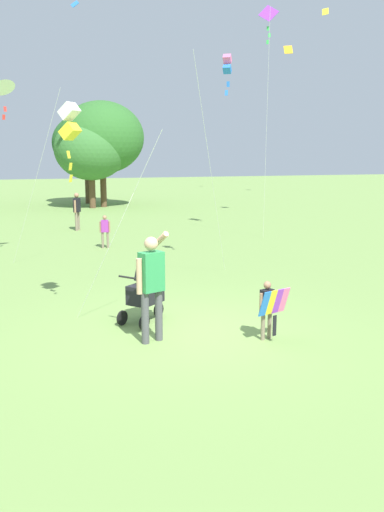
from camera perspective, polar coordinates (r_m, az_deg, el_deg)
The scene contains 11 objects.
ground_plane at distance 10.04m, azimuth -0.83°, elevation -7.86°, with size 120.00×120.00×0.00m, color #75994C.
child_with_butterfly_kite at distance 9.56m, azimuth 7.88°, elevation -5.03°, with size 0.61×0.44×1.03m.
person_adult_flyer at distance 9.28m, azimuth -4.23°, elevation -2.42°, with size 0.59×0.68×1.90m.
stroller at distance 10.48m, azimuth -4.78°, elevation -3.63°, with size 1.02×0.92×1.03m.
kite_adult_black at distance 10.66m, azimuth -12.49°, elevation 13.30°, with size 1.55×1.90×4.10m.
kite_orange_delta at distance 16.72m, azimuth -18.91°, elevation 16.00°, with size 1.82×2.49×5.17m.
kite_green_novelty at distance 14.96m, azimuth 3.61°, elevation 18.83°, with size 1.86×2.60×5.67m.
kite_blue_high at distance 21.31m, azimuth 7.89°, elevation 22.28°, with size 0.94×1.79×8.36m.
distant_kites_cluster at distance 33.67m, azimuth 5.59°, elevation 24.85°, with size 29.51×12.49×9.95m.
person_red_shirt at distance 18.76m, azimuth -8.99°, elevation 2.79°, with size 0.35×0.19×1.11m.
person_couple_left at distance 23.25m, azimuth -11.80°, elevation 4.84°, with size 0.33×0.45×1.55m.
Camera 1 is at (-2.74, -9.11, 3.19)m, focal length 38.71 mm.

